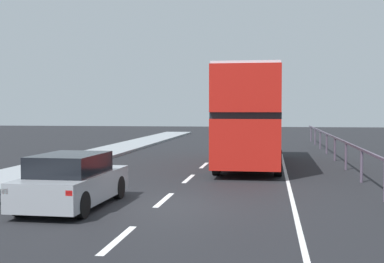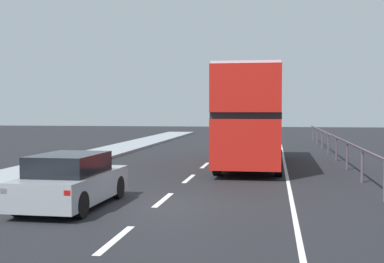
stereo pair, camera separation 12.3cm
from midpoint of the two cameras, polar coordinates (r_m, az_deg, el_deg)
The scene contains 5 objects.
ground_plane at distance 14.25m, azimuth -3.86°, elevation -8.02°, with size 74.67×120.00×0.10m, color black.
lane_paint_markings at distance 22.28m, azimuth 6.10°, elevation -4.08°, with size 3.67×46.00×0.01m.
bridge_side_railing at distance 22.95m, azimuth 15.97°, elevation -1.59°, with size 0.10×42.00×1.17m.
double_decker_bus_red at distance 23.79m, azimuth 6.21°, elevation 1.79°, with size 2.66×10.41×4.22m.
hatchback_car_near at distance 14.14m, azimuth -12.88°, elevation -5.21°, with size 1.83×4.20×1.39m.
Camera 1 is at (2.91, -13.70, 2.55)m, focal length 49.97 mm.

